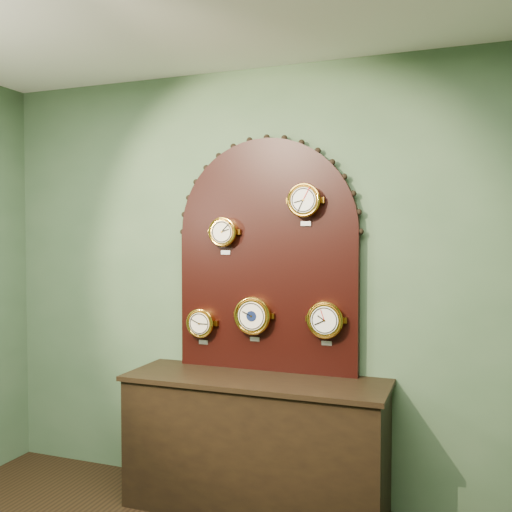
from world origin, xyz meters
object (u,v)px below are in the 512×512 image
at_px(display_board, 267,248).
at_px(roman_clock, 224,232).
at_px(barometer, 253,316).
at_px(shop_counter, 255,446).
at_px(hygrometer, 201,323).
at_px(arabic_clock, 305,200).
at_px(tide_clock, 326,320).

bearing_deg(display_board, roman_clock, -166.53).
bearing_deg(display_board, barometer, -135.67).
bearing_deg(shop_counter, hygrometer, 160.60).
bearing_deg(roman_clock, arabic_clock, -0.05).
height_order(roman_clock, arabic_clock, arabic_clock).
bearing_deg(shop_counter, tide_clock, 20.67).
bearing_deg(display_board, hygrometer, -171.46).
xyz_separation_m(hygrometer, tide_clock, (0.84, -0.00, 0.07)).
bearing_deg(tide_clock, roman_clock, 179.92).
relative_size(shop_counter, barometer, 5.39).
bearing_deg(barometer, shop_counter, -65.77).
bearing_deg(arabic_clock, barometer, -179.83).
height_order(arabic_clock, barometer, arabic_clock).
bearing_deg(arabic_clock, shop_counter, -150.41).
bearing_deg(roman_clock, shop_counter, -29.33).
height_order(display_board, arabic_clock, display_board).
distance_m(shop_counter, tide_clock, 0.90).
height_order(barometer, tide_clock, barometer).
relative_size(shop_counter, hygrometer, 6.48).
bearing_deg(tide_clock, hygrometer, 179.94).
xyz_separation_m(barometer, tide_clock, (0.48, 0.00, -0.00)).
height_order(roman_clock, tide_clock, roman_clock).
distance_m(arabic_clock, tide_clock, 0.75).
distance_m(shop_counter, roman_clock, 1.37).
bearing_deg(display_board, arabic_clock, -13.74).
bearing_deg(shop_counter, barometer, 114.23).
relative_size(arabic_clock, tide_clock, 0.94).
relative_size(shop_counter, roman_clock, 6.51).
xyz_separation_m(display_board, roman_clock, (-0.27, -0.07, 0.10)).
bearing_deg(barometer, display_board, 44.33).
height_order(shop_counter, roman_clock, roman_clock).
distance_m(display_board, barometer, 0.45).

